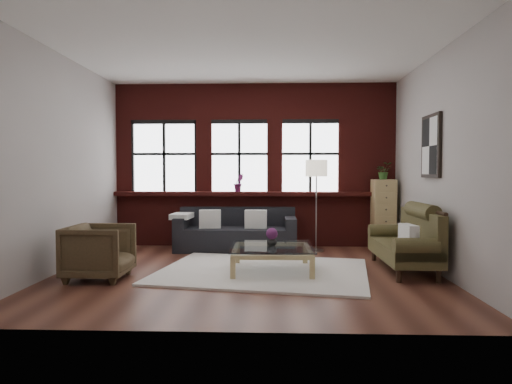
{
  "coord_description": "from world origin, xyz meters",
  "views": [
    {
      "loc": [
        0.37,
        -6.59,
        1.46
      ],
      "look_at": [
        0.1,
        0.6,
        1.15
      ],
      "focal_mm": 32.0,
      "sensor_mm": 36.0,
      "label": 1
    }
  ],
  "objects_px": {
    "vintage_settee": "(403,239)",
    "armchair": "(99,252)",
    "coffee_table": "(272,259)",
    "vase": "(272,241)",
    "dark_sofa": "(236,229)",
    "drawer_chest": "(383,214)",
    "floor_lamp": "(316,202)"
  },
  "relations": [
    {
      "from": "vintage_settee",
      "to": "drawer_chest",
      "type": "relative_size",
      "value": 1.32
    },
    {
      "from": "coffee_table",
      "to": "drawer_chest",
      "type": "distance_m",
      "value": 3.01
    },
    {
      "from": "vintage_settee",
      "to": "coffee_table",
      "type": "relative_size",
      "value": 1.48
    },
    {
      "from": "vintage_settee",
      "to": "drawer_chest",
      "type": "height_order",
      "value": "drawer_chest"
    },
    {
      "from": "armchair",
      "to": "coffee_table",
      "type": "height_order",
      "value": "armchair"
    },
    {
      "from": "coffee_table",
      "to": "vase",
      "type": "distance_m",
      "value": 0.27
    },
    {
      "from": "drawer_chest",
      "to": "vintage_settee",
      "type": "bearing_deg",
      "value": -94.86
    },
    {
      "from": "dark_sofa",
      "to": "armchair",
      "type": "distance_m",
      "value": 2.92
    },
    {
      "from": "vase",
      "to": "drawer_chest",
      "type": "relative_size",
      "value": 0.11
    },
    {
      "from": "vase",
      "to": "floor_lamp",
      "type": "height_order",
      "value": "floor_lamp"
    },
    {
      "from": "vintage_settee",
      "to": "armchair",
      "type": "height_order",
      "value": "vintage_settee"
    },
    {
      "from": "dark_sofa",
      "to": "coffee_table",
      "type": "distance_m",
      "value": 2.01
    },
    {
      "from": "dark_sofa",
      "to": "vintage_settee",
      "type": "bearing_deg",
      "value": -32.78
    },
    {
      "from": "dark_sofa",
      "to": "coffee_table",
      "type": "bearing_deg",
      "value": -70.25
    },
    {
      "from": "drawer_chest",
      "to": "floor_lamp",
      "type": "xyz_separation_m",
      "value": [
        -1.3,
        -0.28,
        0.26
      ]
    },
    {
      "from": "armchair",
      "to": "vase",
      "type": "distance_m",
      "value": 2.41
    },
    {
      "from": "vintage_settee",
      "to": "armchair",
      "type": "bearing_deg",
      "value": -170.73
    },
    {
      "from": "vintage_settee",
      "to": "drawer_chest",
      "type": "distance_m",
      "value": 1.92
    },
    {
      "from": "drawer_chest",
      "to": "floor_lamp",
      "type": "bearing_deg",
      "value": -167.65
    },
    {
      "from": "drawer_chest",
      "to": "floor_lamp",
      "type": "distance_m",
      "value": 1.35
    },
    {
      "from": "dark_sofa",
      "to": "vase",
      "type": "height_order",
      "value": "dark_sofa"
    },
    {
      "from": "armchair",
      "to": "coffee_table",
      "type": "bearing_deg",
      "value": -78.1
    },
    {
      "from": "coffee_table",
      "to": "floor_lamp",
      "type": "bearing_deg",
      "value": 65.83
    },
    {
      "from": "vintage_settee",
      "to": "coffee_table",
      "type": "distance_m",
      "value": 1.98
    },
    {
      "from": "coffee_table",
      "to": "armchair",
      "type": "bearing_deg",
      "value": -167.81
    },
    {
      "from": "coffee_table",
      "to": "floor_lamp",
      "type": "relative_size",
      "value": 0.65
    },
    {
      "from": "vintage_settee",
      "to": "coffee_table",
      "type": "bearing_deg",
      "value": -174.34
    },
    {
      "from": "vintage_settee",
      "to": "coffee_table",
      "type": "xyz_separation_m",
      "value": [
        -1.95,
        -0.19,
        -0.28
      ]
    },
    {
      "from": "vase",
      "to": "coffee_table",
      "type": "bearing_deg",
      "value": 0.0
    },
    {
      "from": "vase",
      "to": "drawer_chest",
      "type": "xyz_separation_m",
      "value": [
        2.11,
        2.09,
        0.2
      ]
    },
    {
      "from": "armchair",
      "to": "drawer_chest",
      "type": "relative_size",
      "value": 0.62
    },
    {
      "from": "drawer_chest",
      "to": "armchair",
      "type": "bearing_deg",
      "value": -149.75
    }
  ]
}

